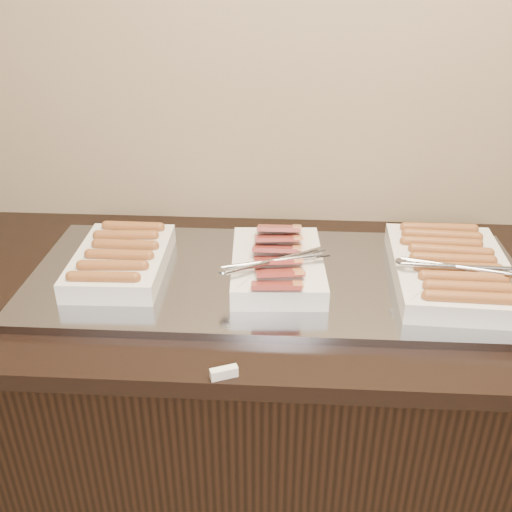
{
  "coord_description": "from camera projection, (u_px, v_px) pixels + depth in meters",
  "views": [
    {
      "loc": [
        0.02,
        0.93,
        1.62
      ],
      "look_at": [
        -0.05,
        2.13,
        0.97
      ],
      "focal_mm": 40.0,
      "sensor_mm": 36.0,
      "label": 1
    }
  ],
  "objects": [
    {
      "name": "dish_left",
      "position": [
        121.0,
        260.0,
        1.39
      ],
      "size": [
        0.22,
        0.33,
        0.07
      ],
      "rotation": [
        0.0,
        0.0,
        0.03
      ],
      "color": "silver",
      "rests_on": "warming_tray"
    },
    {
      "name": "warming_tray",
      "position": [
        277.0,
        278.0,
        1.39
      ],
      "size": [
        1.2,
        0.5,
        0.02
      ],
      "primitive_type": "cube",
      "color": "gray",
      "rests_on": "counter"
    },
    {
      "name": "label_holder",
      "position": [
        224.0,
        373.0,
        1.08
      ],
      "size": [
        0.06,
        0.03,
        0.02
      ],
      "primitive_type": "cube",
      "rotation": [
        0.0,
        0.0,
        0.38
      ],
      "color": "silver",
      "rests_on": "counter"
    },
    {
      "name": "dish_center",
      "position": [
        277.0,
        264.0,
        1.37
      ],
      "size": [
        0.27,
        0.35,
        0.09
      ],
      "rotation": [
        0.0,
        0.0,
        0.06
      ],
      "color": "silver",
      "rests_on": "warming_tray"
    },
    {
      "name": "dish_right",
      "position": [
        451.0,
        269.0,
        1.35
      ],
      "size": [
        0.29,
        0.41,
        0.08
      ],
      "rotation": [
        0.0,
        0.0,
        -0.04
      ],
      "color": "silver",
      "rests_on": "warming_tray"
    },
    {
      "name": "counter",
      "position": [
        274.0,
        418.0,
        1.61
      ],
      "size": [
        2.06,
        0.76,
        0.9
      ],
      "color": "black",
      "rests_on": "ground"
    }
  ]
}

